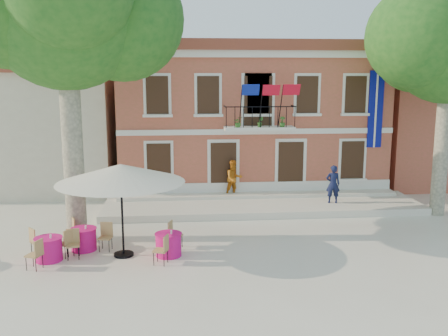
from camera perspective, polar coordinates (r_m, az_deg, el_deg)
ground at (r=17.96m, az=0.37°, el=-8.53°), size 90.00×90.00×0.00m
main_building at (r=27.22m, az=2.56°, el=6.11°), size 13.50×9.59×7.50m
neighbor_west at (r=29.11m, az=-20.87°, el=4.60°), size 9.40×9.40×6.40m
neighbor_east at (r=32.10m, az=24.11°, el=4.86°), size 9.40×9.40×6.40m
terrace at (r=22.35m, az=4.40°, el=-4.33°), size 14.00×3.40×0.30m
plane_tree_west at (r=18.25m, az=-17.71°, el=16.83°), size 5.54×5.54×10.89m
patio_umbrella at (r=16.34m, az=-11.73°, el=-0.63°), size 4.14×4.14×3.07m
pedestrian_navy at (r=22.55m, az=12.35°, el=-1.81°), size 0.66×0.48×1.69m
pedestrian_orange at (r=23.16m, az=1.14°, el=-1.21°), size 0.99×0.87×1.72m
cafe_table_0 at (r=17.76m, az=-15.74°, el=-7.71°), size 1.75×1.85×0.95m
cafe_table_1 at (r=16.68m, az=-6.37°, el=-8.59°), size 1.00×1.96×0.95m
cafe_table_3 at (r=17.12m, az=-19.40°, el=-8.60°), size 1.75×1.85×0.95m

